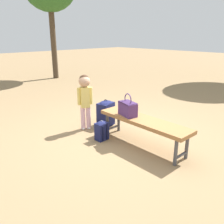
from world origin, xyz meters
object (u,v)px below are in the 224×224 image
at_px(handbag, 128,108).
at_px(child_standing, 85,94).
at_px(backpack_small, 102,130).
at_px(backpack_large, 106,112).
at_px(park_bench, 143,122).

height_order(handbag, child_standing, child_standing).
distance_m(child_standing, backpack_small, 0.77).
bearing_deg(backpack_large, backpack_small, 131.65).
bearing_deg(park_bench, child_standing, 10.67).
bearing_deg(handbag, child_standing, 10.94).
distance_m(handbag, backpack_small, 0.59).
relative_size(handbag, child_standing, 0.36).
bearing_deg(child_standing, handbag, -169.06).
relative_size(child_standing, backpack_large, 1.95).
xyz_separation_m(backpack_large, backpack_small, (-0.45, 0.50, -0.09)).
distance_m(park_bench, child_standing, 1.25).
height_order(handbag, backpack_large, handbag).
bearing_deg(park_bench, backpack_small, 28.05).
bearing_deg(park_bench, backpack_large, -9.28).
distance_m(backpack_large, backpack_small, 0.68).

